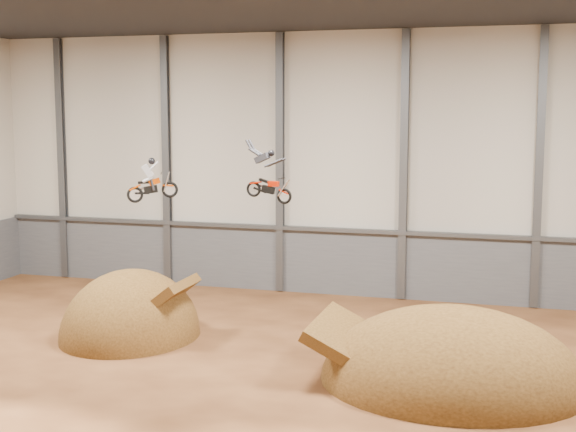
{
  "coord_description": "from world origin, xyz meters",
  "views": [
    {
      "loc": [
        9.14,
        -26.47,
        9.94
      ],
      "look_at": [
        0.26,
        4.0,
        5.69
      ],
      "focal_mm": 50.0,
      "sensor_mm": 36.0,
      "label": 1
    }
  ],
  "objects_px": {
    "landing_ramp": "(451,383)",
    "fmx_rider_b": "(268,172)",
    "fmx_rider_a": "(153,177)",
    "takeoff_ramp": "(131,336)"
  },
  "relations": [
    {
      "from": "fmx_rider_a",
      "to": "fmx_rider_b",
      "type": "xyz_separation_m",
      "value": [
        5.95,
        -2.19,
        0.51
      ]
    },
    {
      "from": "landing_ramp",
      "to": "fmx_rider_b",
      "type": "xyz_separation_m",
      "value": [
        -7.33,
        0.93,
        7.49
      ]
    },
    {
      "from": "takeoff_ramp",
      "to": "landing_ramp",
      "type": "relative_size",
      "value": 0.71
    },
    {
      "from": "fmx_rider_b",
      "to": "takeoff_ramp",
      "type": "bearing_deg",
      "value": 175.74
    },
    {
      "from": "takeoff_ramp",
      "to": "fmx_rider_b",
      "type": "bearing_deg",
      "value": -10.45
    },
    {
      "from": "fmx_rider_a",
      "to": "fmx_rider_b",
      "type": "bearing_deg",
      "value": -44.12
    },
    {
      "from": "takeoff_ramp",
      "to": "landing_ramp",
      "type": "xyz_separation_m",
      "value": [
        14.07,
        -2.17,
        0.0
      ]
    },
    {
      "from": "takeoff_ramp",
      "to": "fmx_rider_a",
      "type": "xyz_separation_m",
      "value": [
        0.79,
        0.94,
        6.98
      ]
    },
    {
      "from": "takeoff_ramp",
      "to": "fmx_rider_b",
      "type": "xyz_separation_m",
      "value": [
        6.74,
        -1.24,
        7.49
      ]
    },
    {
      "from": "landing_ramp",
      "to": "fmx_rider_a",
      "type": "height_order",
      "value": "fmx_rider_a"
    }
  ]
}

